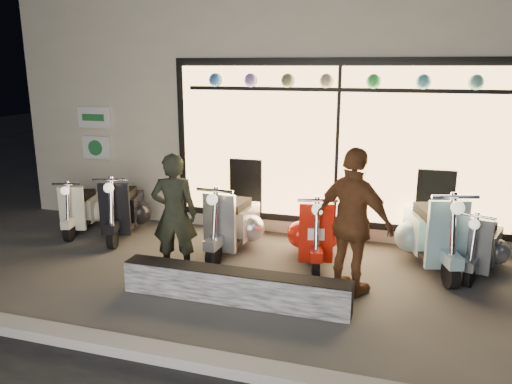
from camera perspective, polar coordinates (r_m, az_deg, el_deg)
ground at (r=6.69m, az=-0.56°, el=-10.04°), size 40.00×40.00×0.00m
kerb at (r=5.02m, az=-7.88°, el=-18.31°), size 40.00×0.25×0.12m
shop_building at (r=10.97m, az=7.51°, el=10.71°), size 10.20×6.23×4.20m
graffiti_barrier at (r=6.05m, az=-2.49°, el=-10.72°), size 2.79×0.28×0.40m
scooter_silver at (r=7.64m, az=-2.44°, el=-3.47°), size 0.52×1.49×1.07m
scooter_red at (r=7.34m, az=6.68°, el=-4.43°), size 0.67×1.45×1.03m
scooter_black at (r=8.66m, az=-14.80°, el=-1.87°), size 0.75×1.47×1.05m
scooter_cream at (r=9.11m, az=-19.10°, el=-1.76°), size 0.62×1.28×0.91m
scooter_blue at (r=7.50m, az=19.30°, el=-4.37°), size 0.82×1.61×1.15m
scooter_grey at (r=7.54m, az=24.40°, el=-5.55°), size 0.67×1.27×0.91m
man at (r=6.74m, az=-9.31°, el=-2.53°), size 0.69×0.55×1.66m
woman at (r=6.14m, az=11.07°, el=-3.46°), size 1.16×0.90×1.83m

